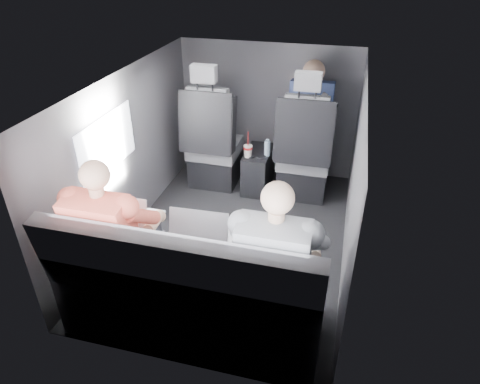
% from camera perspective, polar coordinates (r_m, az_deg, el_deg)
% --- Properties ---
extents(floor, '(2.60, 2.60, 0.00)m').
position_cam_1_polar(floor, '(3.67, -0.65, -6.00)').
color(floor, black).
rests_on(floor, ground).
extents(ceiling, '(2.60, 2.60, 0.00)m').
position_cam_1_polar(ceiling, '(3.06, -0.81, 14.67)').
color(ceiling, '#B2B2AD').
rests_on(ceiling, panel_back).
extents(panel_left, '(0.02, 2.60, 1.35)m').
position_cam_1_polar(panel_left, '(3.63, -14.62, 4.91)').
color(panel_left, '#56565B').
rests_on(panel_left, floor).
extents(panel_right, '(0.02, 2.60, 1.35)m').
position_cam_1_polar(panel_right, '(3.22, 14.92, 1.42)').
color(panel_right, '#56565B').
rests_on(panel_right, floor).
extents(panel_front, '(1.80, 0.02, 1.35)m').
position_cam_1_polar(panel_front, '(4.48, 3.70, 10.82)').
color(panel_front, '#56565B').
rests_on(panel_front, floor).
extents(panel_back, '(1.80, 0.02, 1.35)m').
position_cam_1_polar(panel_back, '(2.30, -9.36, -11.27)').
color(panel_back, '#56565B').
rests_on(panel_back, floor).
extents(side_window, '(0.02, 0.75, 0.42)m').
position_cam_1_polar(side_window, '(3.30, -17.20, 6.14)').
color(side_window, white).
rests_on(side_window, panel_left).
extents(seatbelt, '(0.35, 0.11, 0.59)m').
position_cam_1_polar(seatbelt, '(3.79, 8.62, 8.77)').
color(seatbelt, black).
rests_on(seatbelt, front_seat_right).
extents(front_seat_left, '(0.52, 0.58, 1.26)m').
position_cam_1_polar(front_seat_left, '(4.27, -3.61, 5.83)').
color(front_seat_left, black).
rests_on(front_seat_left, floor).
extents(front_seat_right, '(0.52, 0.58, 1.26)m').
position_cam_1_polar(front_seat_right, '(4.11, 8.49, 4.45)').
color(front_seat_right, black).
rests_on(front_seat_right, floor).
extents(center_console, '(0.24, 0.48, 0.41)m').
position_cam_1_polar(center_console, '(4.29, 2.38, 3.00)').
color(center_console, black).
rests_on(center_console, floor).
extents(rear_bench, '(1.60, 0.57, 0.92)m').
position_cam_1_polar(rear_bench, '(2.71, -6.72, -13.81)').
color(rear_bench, '#5A5B5F').
rests_on(rear_bench, floor).
extents(soda_cup, '(0.08, 0.08, 0.26)m').
position_cam_1_polar(soda_cup, '(4.07, 1.06, 5.54)').
color(soda_cup, white).
rests_on(soda_cup, center_console).
extents(water_bottle, '(0.06, 0.06, 0.17)m').
position_cam_1_polar(water_bottle, '(4.10, 3.65, 5.86)').
color(water_bottle, '#B0DAEF').
rests_on(water_bottle, center_console).
extents(laptop_white, '(0.33, 0.31, 0.25)m').
position_cam_1_polar(laptop_white, '(2.88, -14.37, -3.19)').
color(laptop_white, silver).
rests_on(laptop_white, passenger_rear_left).
extents(laptop_silver, '(0.37, 0.33, 0.26)m').
position_cam_1_polar(laptop_silver, '(2.67, -4.78, -5.23)').
color(laptop_silver, '#B3B3B8').
rests_on(laptop_silver, rear_bench).
extents(laptop_black, '(0.39, 0.42, 0.23)m').
position_cam_1_polar(laptop_black, '(2.56, 5.75, -7.19)').
color(laptop_black, black).
rests_on(laptop_black, passenger_rear_right).
extents(passenger_rear_left, '(0.48, 0.60, 1.18)m').
position_cam_1_polar(passenger_rear_left, '(2.76, -16.07, -5.69)').
color(passenger_rear_left, '#303035').
rests_on(passenger_rear_left, rear_bench).
extents(passenger_rear_right, '(0.48, 0.60, 1.19)m').
position_cam_1_polar(passenger_rear_right, '(2.46, 4.96, -9.32)').
color(passenger_rear_right, navy).
rests_on(passenger_rear_right, rear_bench).
extents(passenger_front_right, '(0.41, 0.41, 0.83)m').
position_cam_1_polar(passenger_front_right, '(4.20, 9.33, 10.27)').
color(passenger_front_right, navy).
rests_on(passenger_front_right, front_seat_right).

